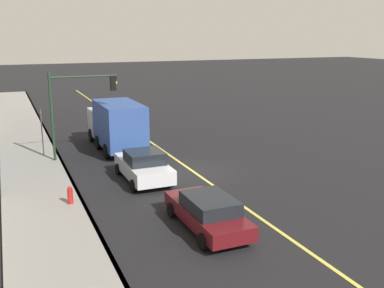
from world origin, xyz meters
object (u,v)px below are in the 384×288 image
street_sign_post (42,129)px  truck_blue (117,124)px  car_maroon (208,212)px  car_white (144,166)px  fire_hydrant (70,197)px  traffic_light_mast (79,100)px

street_sign_post → truck_blue: bearing=-87.7°
car_maroon → car_white: bearing=4.4°
car_white → fire_hydrant: size_ratio=4.77×
traffic_light_mast → car_maroon: bearing=-166.9°
car_maroon → car_white: 6.65m
traffic_light_mast → fire_hydrant: size_ratio=5.59×
car_maroon → fire_hydrant: bearing=45.7°
traffic_light_mast → street_sign_post: 3.17m
car_maroon → fire_hydrant: 6.32m
fire_hydrant → truck_blue: bearing=-25.3°
car_maroon → truck_blue: (13.57, 0.18, 0.95)m
car_maroon → fire_hydrant: (4.41, 4.52, -0.25)m
car_white → truck_blue: size_ratio=0.63×
car_maroon → street_sign_post: bearing=19.8°
traffic_light_mast → car_white: bearing=-156.7°
truck_blue → car_maroon: bearing=-179.2°
traffic_light_mast → fire_hydrant: traffic_light_mast is taller
street_sign_post → fire_hydrant: street_sign_post is taller
street_sign_post → fire_hydrant: 9.07m
car_maroon → traffic_light_mast: (11.86, 2.76, 2.90)m
car_maroon → truck_blue: truck_blue is taller
car_white → street_sign_post: (6.76, 4.31, 0.97)m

